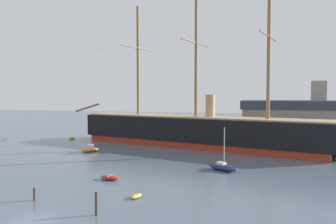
{
  "coord_description": "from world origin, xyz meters",
  "views": [
    {
      "loc": [
        20.59,
        -25.29,
        11.75
      ],
      "look_at": [
        3.42,
        34.09,
        8.69
      ],
      "focal_mm": 35.0,
      "sensor_mm": 36.0,
      "label": 1
    }
  ],
  "objects_px": {
    "sailboat_mid_right": "(223,167)",
    "mooring_piling_left_pair": "(34,194)",
    "motorboat_far_right": "(313,146)",
    "mooring_piling_nearest": "(96,204)",
    "dinghy_near_centre": "(110,177)",
    "dinghy_far_left": "(72,138)",
    "motorboat_alongside_bow": "(90,149)",
    "dinghy_foreground_right": "(136,196)",
    "tall_ship": "(196,131)",
    "seagull_in_flight": "(99,49)"
  },
  "relations": [
    {
      "from": "motorboat_alongside_bow",
      "to": "dinghy_far_left",
      "type": "xyz_separation_m",
      "value": [
        -15.34,
        17.3,
        -0.23
      ]
    },
    {
      "from": "sailboat_mid_right",
      "to": "mooring_piling_nearest",
      "type": "distance_m",
      "value": 24.78
    },
    {
      "from": "mooring_piling_nearest",
      "to": "motorboat_far_right",
      "type": "bearing_deg",
      "value": 61.65
    },
    {
      "from": "tall_ship",
      "to": "mooring_piling_nearest",
      "type": "height_order",
      "value": "tall_ship"
    },
    {
      "from": "dinghy_near_centre",
      "to": "motorboat_far_right",
      "type": "relative_size",
      "value": 0.58
    },
    {
      "from": "dinghy_foreground_right",
      "to": "motorboat_far_right",
      "type": "bearing_deg",
      "value": 60.03
    },
    {
      "from": "dinghy_far_left",
      "to": "sailboat_mid_right",
      "type": "bearing_deg",
      "value": -31.4
    },
    {
      "from": "tall_ship",
      "to": "motorboat_alongside_bow",
      "type": "bearing_deg",
      "value": -147.29
    },
    {
      "from": "sailboat_mid_right",
      "to": "dinghy_far_left",
      "type": "bearing_deg",
      "value": 148.6
    },
    {
      "from": "motorboat_far_right",
      "to": "mooring_piling_nearest",
      "type": "bearing_deg",
      "value": -118.35
    },
    {
      "from": "motorboat_alongside_bow",
      "to": "motorboat_far_right",
      "type": "xyz_separation_m",
      "value": [
        45.47,
        16.47,
        0.15
      ]
    },
    {
      "from": "mooring_piling_left_pair",
      "to": "seagull_in_flight",
      "type": "bearing_deg",
      "value": 91.95
    },
    {
      "from": "motorboat_far_right",
      "to": "mooring_piling_left_pair",
      "type": "bearing_deg",
      "value": -127.08
    },
    {
      "from": "motorboat_far_right",
      "to": "dinghy_foreground_right",
      "type": "bearing_deg",
      "value": -119.97
    },
    {
      "from": "mooring_piling_left_pair",
      "to": "dinghy_far_left",
      "type": "bearing_deg",
      "value": 118.21
    },
    {
      "from": "sailboat_mid_right",
      "to": "mooring_piling_left_pair",
      "type": "relative_size",
      "value": 4.75
    },
    {
      "from": "dinghy_near_centre",
      "to": "mooring_piling_left_pair",
      "type": "distance_m",
      "value": 11.32
    },
    {
      "from": "dinghy_near_centre",
      "to": "dinghy_far_left",
      "type": "xyz_separation_m",
      "value": [
        -29.61,
        37.0,
        -0.02
      ]
    },
    {
      "from": "tall_ship",
      "to": "seagull_in_flight",
      "type": "xyz_separation_m",
      "value": [
        -10.41,
        -26.43,
        15.41
      ]
    },
    {
      "from": "tall_ship",
      "to": "dinghy_near_centre",
      "type": "bearing_deg",
      "value": -99.99
    },
    {
      "from": "motorboat_far_right",
      "to": "mooring_piling_left_pair",
      "type": "height_order",
      "value": "motorboat_far_right"
    },
    {
      "from": "dinghy_near_centre",
      "to": "dinghy_far_left",
      "type": "height_order",
      "value": "dinghy_near_centre"
    },
    {
      "from": "mooring_piling_nearest",
      "to": "mooring_piling_left_pair",
      "type": "bearing_deg",
      "value": 166.24
    },
    {
      "from": "mooring_piling_left_pair",
      "to": "tall_ship",
      "type": "bearing_deg",
      "value": 77.14
    },
    {
      "from": "motorboat_alongside_bow",
      "to": "mooring_piling_nearest",
      "type": "xyz_separation_m",
      "value": [
        19.09,
        -32.42,
        0.61
      ]
    },
    {
      "from": "motorboat_far_right",
      "to": "mooring_piling_nearest",
      "type": "relative_size",
      "value": 2.21
    },
    {
      "from": "dinghy_foreground_right",
      "to": "dinghy_near_centre",
      "type": "xyz_separation_m",
      "value": [
        -6.57,
        6.54,
        0.12
      ]
    },
    {
      "from": "tall_ship",
      "to": "mooring_piling_nearest",
      "type": "xyz_separation_m",
      "value": [
        -0.92,
        -45.28,
        -2.57
      ]
    },
    {
      "from": "dinghy_foreground_right",
      "to": "motorboat_alongside_bow",
      "type": "xyz_separation_m",
      "value": [
        -20.84,
        26.24,
        0.33
      ]
    },
    {
      "from": "dinghy_foreground_right",
      "to": "sailboat_mid_right",
      "type": "distance_m",
      "value": 18.41
    },
    {
      "from": "dinghy_far_left",
      "to": "mooring_piling_nearest",
      "type": "height_order",
      "value": "mooring_piling_nearest"
    },
    {
      "from": "motorboat_alongside_bow",
      "to": "seagull_in_flight",
      "type": "xyz_separation_m",
      "value": [
        9.6,
        -13.57,
        18.58
      ]
    },
    {
      "from": "dinghy_far_left",
      "to": "mooring_piling_left_pair",
      "type": "bearing_deg",
      "value": -61.79
    },
    {
      "from": "dinghy_far_left",
      "to": "motorboat_far_right",
      "type": "height_order",
      "value": "motorboat_far_right"
    },
    {
      "from": "dinghy_foreground_right",
      "to": "dinghy_far_left",
      "type": "distance_m",
      "value": 56.61
    },
    {
      "from": "dinghy_foreground_right",
      "to": "dinghy_near_centre",
      "type": "height_order",
      "value": "dinghy_near_centre"
    },
    {
      "from": "dinghy_foreground_right",
      "to": "seagull_in_flight",
      "type": "distance_m",
      "value": 25.39
    },
    {
      "from": "tall_ship",
      "to": "dinghy_foreground_right",
      "type": "height_order",
      "value": "tall_ship"
    },
    {
      "from": "motorboat_alongside_bow",
      "to": "dinghy_far_left",
      "type": "bearing_deg",
      "value": 131.55
    },
    {
      "from": "motorboat_far_right",
      "to": "seagull_in_flight",
      "type": "xyz_separation_m",
      "value": [
        -35.87,
        -30.04,
        18.44
      ]
    },
    {
      "from": "sailboat_mid_right",
      "to": "seagull_in_flight",
      "type": "bearing_deg",
      "value": -168.38
    },
    {
      "from": "dinghy_foreground_right",
      "to": "sailboat_mid_right",
      "type": "bearing_deg",
      "value": 64.45
    },
    {
      "from": "sailboat_mid_right",
      "to": "mooring_piling_nearest",
      "type": "xyz_separation_m",
      "value": [
        -9.69,
        -22.79,
        0.58
      ]
    },
    {
      "from": "dinghy_far_left",
      "to": "dinghy_foreground_right",
      "type": "bearing_deg",
      "value": -50.28
    },
    {
      "from": "tall_ship",
      "to": "dinghy_foreground_right",
      "type": "xyz_separation_m",
      "value": [
        0.83,
        -39.09,
        -3.5
      ]
    },
    {
      "from": "tall_ship",
      "to": "sailboat_mid_right",
      "type": "xyz_separation_m",
      "value": [
        8.77,
        -22.48,
        -3.15
      ]
    },
    {
      "from": "tall_ship",
      "to": "dinghy_far_left",
      "type": "xyz_separation_m",
      "value": [
        -35.35,
        4.45,
        -3.4
      ]
    },
    {
      "from": "tall_ship",
      "to": "seagull_in_flight",
      "type": "distance_m",
      "value": 32.31
    },
    {
      "from": "mooring_piling_nearest",
      "to": "dinghy_far_left",
      "type": "bearing_deg",
      "value": 124.69
    },
    {
      "from": "dinghy_near_centre",
      "to": "motorboat_far_right",
      "type": "distance_m",
      "value": 47.76
    }
  ]
}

